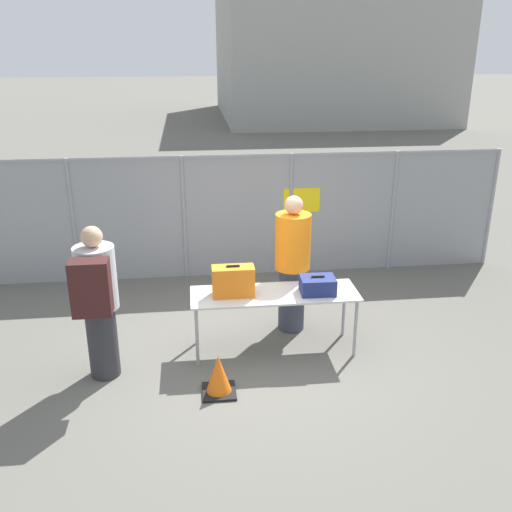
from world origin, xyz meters
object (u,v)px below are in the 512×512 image
at_px(suitcase_orange, 233,281).
at_px(traveler_hooded, 97,299).
at_px(security_worker_near, 292,262).
at_px(inspection_table, 274,297).
at_px(utility_trailer, 270,218).
at_px(suitcase_navy, 318,285).
at_px(traffic_cone, 219,376).

bearing_deg(suitcase_orange, traveler_hooded, -165.72).
bearing_deg(security_worker_near, inspection_table, 75.49).
xyz_separation_m(suitcase_orange, utility_trailer, (1.07, 4.44, -0.59)).
distance_m(suitcase_navy, traffic_cone, 1.65).
relative_size(inspection_table, suitcase_navy, 4.78).
relative_size(suitcase_navy, traveler_hooded, 0.24).
bearing_deg(traveler_hooded, utility_trailer, 54.53).
xyz_separation_m(inspection_table, suitcase_orange, (-0.51, -0.01, 0.25)).
height_order(inspection_table, security_worker_near, security_worker_near).
xyz_separation_m(security_worker_near, utility_trailer, (0.25, 3.88, -0.58)).
relative_size(suitcase_orange, security_worker_near, 0.27).
bearing_deg(security_worker_near, traveler_hooded, 37.39).
distance_m(security_worker_near, utility_trailer, 3.94).
height_order(suitcase_navy, traffic_cone, suitcase_navy).
bearing_deg(utility_trailer, suitcase_orange, -103.53).
relative_size(security_worker_near, traffic_cone, 3.96).
height_order(inspection_table, traveler_hooded, traveler_hooded).
distance_m(suitcase_orange, security_worker_near, 0.99).
bearing_deg(inspection_table, suitcase_orange, -178.84).
relative_size(inspection_table, suitcase_orange, 4.04).
bearing_deg(traffic_cone, suitcase_navy, 32.76).
distance_m(traveler_hooded, utility_trailer, 5.53).
distance_m(inspection_table, traveler_hooded, 2.11).
bearing_deg(inspection_table, traveler_hooded, -168.87).
xyz_separation_m(security_worker_near, traffic_cone, (-1.06, -1.42, -0.74)).
distance_m(inspection_table, utility_trailer, 4.48).
bearing_deg(suitcase_navy, traveler_hooded, -172.39).
xyz_separation_m(inspection_table, security_worker_near, (0.32, 0.54, 0.24)).
distance_m(suitcase_orange, utility_trailer, 4.60).
bearing_deg(suitcase_navy, inspection_table, 173.50).
relative_size(suitcase_orange, utility_trailer, 0.11).
height_order(traveler_hooded, utility_trailer, traveler_hooded).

